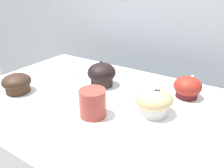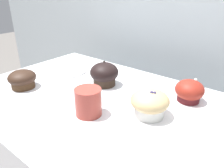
{
  "view_description": "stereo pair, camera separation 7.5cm",
  "coord_description": "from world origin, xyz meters",
  "px_view_note": "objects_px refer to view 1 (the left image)",
  "views": [
    {
      "loc": [
        0.37,
        -0.52,
        1.29
      ],
      "look_at": [
        0.0,
        0.05,
        0.98
      ],
      "focal_mm": 35.0,
      "sensor_mm": 36.0,
      "label": 1
    },
    {
      "loc": [
        0.43,
        -0.48,
        1.29
      ],
      "look_at": [
        0.0,
        0.05,
        0.98
      ],
      "focal_mm": 35.0,
      "sensor_mm": 36.0,
      "label": 2
    }
  ],
  "objects_px": {
    "muffin_front_center": "(153,101)",
    "muffin_back_right": "(187,87)",
    "muffin_front_left": "(102,74)",
    "muffin_back_left": "(17,83)",
    "serving_plate": "(59,73)",
    "coffee_cup": "(92,102)"
  },
  "relations": [
    {
      "from": "muffin_front_center",
      "to": "muffin_back_right",
      "type": "xyz_separation_m",
      "value": [
        0.06,
        0.16,
        -0.01
      ]
    },
    {
      "from": "coffee_cup",
      "to": "serving_plate",
      "type": "bearing_deg",
      "value": 150.53
    },
    {
      "from": "muffin_back_left",
      "to": "coffee_cup",
      "type": "distance_m",
      "value": 0.32
    },
    {
      "from": "muffin_front_center",
      "to": "muffin_front_left",
      "type": "bearing_deg",
      "value": 161.67
    },
    {
      "from": "muffin_back_right",
      "to": "muffin_front_left",
      "type": "relative_size",
      "value": 0.87
    },
    {
      "from": "muffin_front_left",
      "to": "serving_plate",
      "type": "relative_size",
      "value": 0.61
    },
    {
      "from": "serving_plate",
      "to": "muffin_back_left",
      "type": "bearing_deg",
      "value": -89.51
    },
    {
      "from": "muffin_back_left",
      "to": "serving_plate",
      "type": "height_order",
      "value": "muffin_back_left"
    },
    {
      "from": "muffin_front_center",
      "to": "muffin_back_right",
      "type": "bearing_deg",
      "value": 70.65
    },
    {
      "from": "serving_plate",
      "to": "coffee_cup",
      "type": "bearing_deg",
      "value": -29.47
    },
    {
      "from": "muffin_back_left",
      "to": "coffee_cup",
      "type": "relative_size",
      "value": 0.89
    },
    {
      "from": "muffin_back_left",
      "to": "coffee_cup",
      "type": "height_order",
      "value": "coffee_cup"
    },
    {
      "from": "muffin_back_right",
      "to": "coffee_cup",
      "type": "relative_size",
      "value": 0.82
    },
    {
      "from": "serving_plate",
      "to": "muffin_back_right",
      "type": "bearing_deg",
      "value": 9.22
    },
    {
      "from": "muffin_front_center",
      "to": "muffin_back_right",
      "type": "height_order",
      "value": "muffin_front_center"
    },
    {
      "from": "coffee_cup",
      "to": "serving_plate",
      "type": "distance_m",
      "value": 0.37
    },
    {
      "from": "muffin_back_left",
      "to": "muffin_front_left",
      "type": "relative_size",
      "value": 0.94
    },
    {
      "from": "muffin_back_right",
      "to": "serving_plate",
      "type": "relative_size",
      "value": 0.53
    },
    {
      "from": "muffin_front_center",
      "to": "serving_plate",
      "type": "distance_m",
      "value": 0.48
    },
    {
      "from": "muffin_back_right",
      "to": "muffin_front_left",
      "type": "distance_m",
      "value": 0.31
    },
    {
      "from": "muffin_back_left",
      "to": "muffin_back_right",
      "type": "height_order",
      "value": "muffin_back_right"
    },
    {
      "from": "coffee_cup",
      "to": "serving_plate",
      "type": "xyz_separation_m",
      "value": [
        -0.32,
        0.18,
        -0.04
      ]
    }
  ]
}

